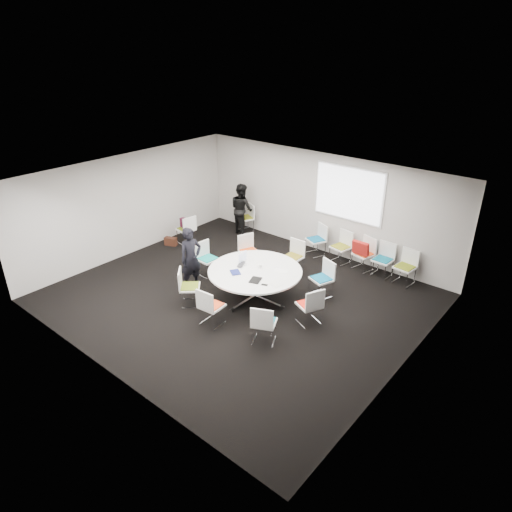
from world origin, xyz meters
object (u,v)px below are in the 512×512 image
Objects in this scene: chair_ring_b at (321,285)px; chair_back_b at (341,253)px; chair_ring_d at (249,258)px; chair_back_d at (382,266)px; chair_back_a at (316,245)px; chair_back_c at (363,260)px; person_back at (242,209)px; brown_bag at (171,241)px; chair_back_e at (404,273)px; chair_ring_c at (293,263)px; chair_ring_f at (190,294)px; maroon_bag at (186,224)px; chair_ring_a at (309,312)px; chair_ring_g at (212,313)px; chair_spare_left at (187,235)px; conference_table at (255,278)px; chair_ring_h at (264,330)px; person_main at (191,259)px; chair_person_back at (246,223)px; chair_ring_e at (208,265)px; cup at (260,266)px; laptop at (243,265)px.

chair_ring_b and chair_back_b have the same top height.
chair_ring_d and chair_back_d have the same top height.
chair_back_a is 1.46m from chair_back_c.
brown_bag is (-0.99, -2.05, -0.67)m from person_back.
chair_back_e is at bearing 19.36° from brown_bag.
chair_ring_f is at bearing 71.81° from chair_ring_c.
brown_bag is (-0.25, -0.41, -0.50)m from maroon_bag.
chair_back_a is 3.84m from maroon_bag.
chair_ring_g is (-1.57, -1.36, 0.00)m from chair_ring_a.
chair_spare_left is at bearing 35.43° from chair_back_c.
chair_back_d is at bearing -165.15° from chair_back_c.
chair_ring_f is (-0.96, -1.18, -0.26)m from conference_table.
chair_ring_h is at bearing 81.21° from chair_back_e.
person_main is at bearing 49.12° from chair_back_e.
chair_back_e is 5.22m from chair_person_back.
chair_ring_e is (-0.54, -1.01, 0.00)m from chair_ring_d.
chair_ring_e is 9.78× the size of cup.
chair_spare_left is (-1.88, 1.00, 0.00)m from chair_ring_e.
chair_spare_left is at bearing 21.35° from chair_back_d.
chair_ring_b is at bearing 62.40° from chair_back_e.
chair_spare_left and chair_person_back have the same top height.
cup is (0.22, -2.75, 0.50)m from chair_back_a.
chair_back_e is (2.40, 4.32, 0.00)m from chair_ring_g.
chair_spare_left is 2.20× the size of maroon_bag.
chair_back_d is (1.80, 4.35, 0.00)m from chair_ring_g.
maroon_bag is (-0.02, 0.00, 0.34)m from chair_spare_left.
laptop is (1.10, 0.62, -0.04)m from person_main.
chair_back_c is (1.46, 0.02, 0.00)m from chair_back_a.
chair_back_d is 1.00× the size of chair_person_back.
chair_ring_d and chair_back_e have the same top height.
chair_ring_h is at bearing 84.95° from chair_back_d.
conference_table is 0.29m from cup.
chair_ring_h is at bearing 113.10° from chair_ring_b.
chair_ring_d is 2.44× the size of brown_bag.
chair_ring_c is at bearing 178.12° from chair_person_back.
chair_ring_e is at bearing -109.71° from chair_spare_left.
chair_back_a and chair_spare_left have the same top height.
cup is at bearing 89.74° from chair_back_b.
chair_ring_g reaches higher than conference_table.
chair_ring_d reaches higher than laptop.
chair_back_a and chair_back_b have the same top height.
chair_back_a is 3.81m from chair_spare_left.
person_main is at bearing -29.31° from brown_bag.
chair_ring_b is 0.56× the size of person_main.
chair_ring_a reaches higher than maroon_bag.
chair_ring_f reaches higher than laptop.
person_back is at bearing 17.10° from chair_back_c.
chair_ring_h is 4.35m from chair_back_a.
chair_ring_d is 1.58m from cup.
chair_back_e is 6.59m from brown_bag.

